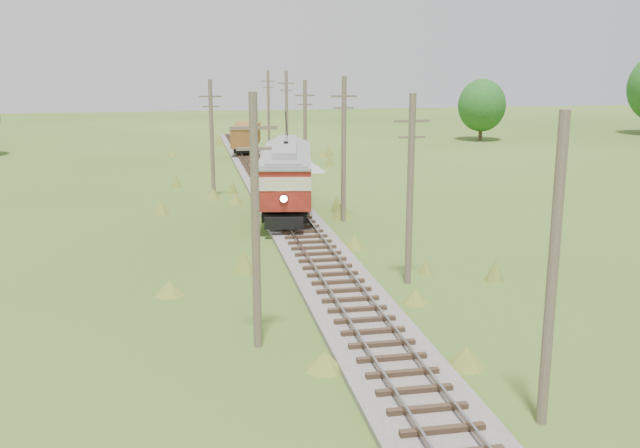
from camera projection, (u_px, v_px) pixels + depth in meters
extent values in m
cube|color=#605B54|center=(286.00, 211.00, 47.30)|extent=(3.60, 96.00, 0.25)
cube|color=#726659|center=(276.00, 207.00, 47.09)|extent=(0.08, 96.00, 0.17)
cube|color=#726659|center=(297.00, 206.00, 47.35)|extent=(0.08, 96.00, 0.17)
cube|color=#2D2116|center=(286.00, 208.00, 47.26)|extent=(2.40, 96.00, 0.16)
cube|color=black|center=(287.00, 198.00, 46.93)|extent=(4.61, 12.50, 0.50)
cube|color=maroon|center=(286.00, 182.00, 46.67)|extent=(5.24, 13.63, 1.22)
cube|color=beige|center=(286.00, 166.00, 46.45)|extent=(5.29, 13.70, 0.78)
cube|color=black|center=(286.00, 166.00, 46.45)|extent=(5.22, 13.12, 0.61)
cube|color=maroon|center=(286.00, 158.00, 46.32)|extent=(5.24, 13.63, 0.33)
cube|color=gray|center=(286.00, 152.00, 46.24)|extent=(5.33, 13.77, 0.42)
cube|color=gray|center=(286.00, 147.00, 46.15)|extent=(3.02, 10.07, 0.44)
sphere|color=#FFF2BF|center=(284.00, 199.00, 40.08)|extent=(0.40, 0.40, 0.40)
cylinder|color=black|center=(286.00, 124.00, 47.81)|extent=(0.91, 5.10, 2.14)
cylinder|color=black|center=(271.00, 215.00, 42.02)|extent=(0.28, 0.90, 0.89)
cylinder|color=black|center=(299.00, 215.00, 42.06)|extent=(0.28, 0.90, 0.89)
cylinder|color=black|center=(277.00, 186.00, 51.82)|extent=(0.28, 0.90, 0.89)
cylinder|color=black|center=(299.00, 186.00, 51.86)|extent=(0.28, 0.90, 0.89)
cube|color=black|center=(246.00, 147.00, 75.43)|extent=(3.19, 7.29, 0.49)
cube|color=brown|center=(246.00, 135.00, 75.15)|extent=(3.82, 8.15, 1.96)
cube|color=brown|center=(246.00, 125.00, 74.91)|extent=(3.90, 8.31, 0.12)
cylinder|color=black|center=(237.00, 149.00, 73.11)|extent=(0.25, 0.79, 0.78)
cylinder|color=black|center=(252.00, 149.00, 73.14)|extent=(0.25, 0.79, 0.78)
cylinder|color=black|center=(241.00, 144.00, 77.69)|extent=(0.25, 0.79, 0.78)
cylinder|color=black|center=(255.00, 144.00, 77.72)|extent=(0.25, 0.79, 0.78)
cone|color=gray|center=(308.00, 165.00, 64.98)|extent=(2.86, 2.86, 1.07)
cone|color=gray|center=(317.00, 169.00, 64.31)|extent=(1.61, 1.61, 0.62)
cylinder|color=brown|center=(552.00, 274.00, 19.17)|extent=(0.30, 0.30, 8.80)
cylinder|color=brown|center=(410.00, 191.00, 31.66)|extent=(0.30, 0.30, 8.60)
cube|color=brown|center=(412.00, 121.00, 30.95)|extent=(1.60, 0.12, 0.12)
cube|color=brown|center=(412.00, 137.00, 31.11)|extent=(1.20, 0.10, 0.10)
cylinder|color=brown|center=(344.00, 150.00, 44.03)|extent=(0.30, 0.30, 9.00)
cube|color=brown|center=(344.00, 96.00, 43.28)|extent=(1.60, 0.12, 0.12)
cube|color=brown|center=(344.00, 108.00, 43.44)|extent=(1.20, 0.10, 0.10)
cylinder|color=brown|center=(305.00, 134.00, 56.49)|extent=(0.30, 0.30, 8.40)
cube|color=brown|center=(305.00, 95.00, 55.81)|extent=(1.60, 0.12, 0.12)
cube|color=brown|center=(305.00, 104.00, 55.97)|extent=(1.20, 0.10, 0.10)
cylinder|color=brown|center=(287.00, 117.00, 68.94)|extent=(0.30, 0.30, 8.90)
cube|color=brown|center=(286.00, 83.00, 68.20)|extent=(1.60, 0.12, 0.12)
cube|color=brown|center=(286.00, 91.00, 68.36)|extent=(1.20, 0.10, 0.10)
cylinder|color=brown|center=(269.00, 109.00, 81.36)|extent=(0.30, 0.30, 8.70)
cube|color=brown|center=(268.00, 81.00, 80.64)|extent=(1.60, 0.12, 0.12)
cube|color=brown|center=(268.00, 87.00, 80.80)|extent=(1.20, 0.10, 0.10)
cylinder|color=brown|center=(256.00, 224.00, 24.50)|extent=(0.30, 0.30, 9.00)
cube|color=brown|center=(253.00, 128.00, 23.75)|extent=(1.60, 0.12, 0.12)
cube|color=brown|center=(254.00, 149.00, 23.91)|extent=(1.20, 0.10, 0.10)
cylinder|color=brown|center=(212.00, 140.00, 51.27)|extent=(0.30, 0.30, 8.60)
cube|color=brown|center=(210.00, 96.00, 50.56)|extent=(1.60, 0.12, 0.12)
cube|color=brown|center=(211.00, 106.00, 50.72)|extent=(1.20, 0.10, 0.10)
cylinder|color=#38281C|center=(480.00, 130.00, 88.89)|extent=(0.50, 0.50, 2.52)
ellipsoid|color=#174E17|center=(482.00, 105.00, 88.19)|extent=(5.88, 5.88, 6.47)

